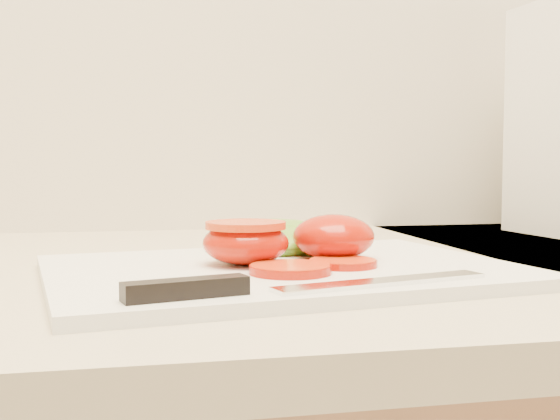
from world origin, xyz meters
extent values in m
cube|color=#C0B496|center=(0.00, 1.68, 0.92)|extent=(3.92, 0.65, 0.03)
cube|color=white|center=(-0.06, 1.58, 0.94)|extent=(0.41, 0.33, 0.01)
ellipsoid|color=#B41506|center=(-0.01, 1.61, 0.96)|extent=(0.07, 0.07, 0.04)
ellipsoid|color=#B41506|center=(-0.09, 1.59, 0.96)|extent=(0.07, 0.07, 0.04)
cylinder|color=#B72403|center=(-0.09, 1.59, 0.97)|extent=(0.07, 0.07, 0.01)
cylinder|color=#FB5120|center=(-0.06, 1.54, 0.94)|extent=(0.06, 0.06, 0.01)
cylinder|color=#FB5120|center=(-0.01, 1.56, 0.94)|extent=(0.05, 0.05, 0.01)
ellipsoid|color=#75A42B|center=(-0.04, 1.67, 0.95)|extent=(0.15, 0.13, 0.03)
cube|color=silver|center=(-0.01, 1.48, 0.94)|extent=(0.17, 0.06, 0.00)
cube|color=black|center=(-0.15, 1.46, 0.95)|extent=(0.08, 0.04, 0.01)
camera|label=1|loc=(-0.18, 1.02, 1.03)|focal=45.00mm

